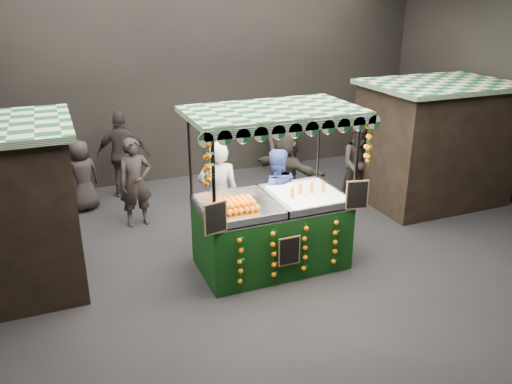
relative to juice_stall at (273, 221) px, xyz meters
name	(u,v)px	position (x,y,z in m)	size (l,w,h in m)	color
ground	(275,266)	(0.02, -0.05, -0.83)	(12.00, 12.00, 0.00)	black
market_hall	(278,62)	(0.02, -0.05, 2.55)	(12.10, 10.10, 5.05)	black
neighbour_stall_right	(434,142)	(4.42, 1.45, 0.48)	(3.00, 2.20, 2.60)	black
juice_stall	(273,221)	(0.00, 0.00, 0.00)	(2.77, 1.63, 2.69)	black
vendor_grey	(219,195)	(-0.59, 1.05, 0.15)	(0.84, 0.69, 1.97)	gray
vendor_blue	(275,196)	(0.41, 0.84, 0.06)	(0.98, 0.83, 1.78)	navy
shopper_0	(135,183)	(-1.80, 2.54, 0.05)	(0.67, 0.47, 1.76)	#282221
shopper_1	(359,164)	(2.89, 1.94, 0.03)	(1.04, 0.94, 1.73)	#2C2623
shopper_2	(123,155)	(-1.79, 4.18, 0.14)	(1.23, 0.81, 1.95)	#2B2523
shopper_3	(278,137)	(2.08, 4.39, 0.09)	(1.29, 1.36, 1.85)	#2A2422
shopper_4	(82,176)	(-2.72, 3.71, -0.08)	(0.87, 0.73, 1.51)	#2B2323
shopper_5	(286,172)	(1.16, 1.98, 0.06)	(1.28, 1.70, 1.78)	#292621
shopper_6	(290,136)	(2.48, 4.55, 0.05)	(0.47, 0.67, 1.76)	black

